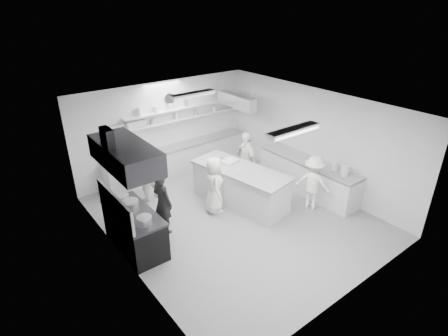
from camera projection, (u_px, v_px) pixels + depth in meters
floor at (234, 217)px, 9.61m from camera, size 6.00×7.00×0.02m
ceiling at (235, 107)px, 8.30m from camera, size 6.00×7.00×0.02m
wall_back at (165, 128)px, 11.46m from camera, size 6.00×0.04×3.00m
wall_front at (358, 232)px, 6.46m from camera, size 6.00×0.04×3.00m
wall_left at (120, 204)px, 7.31m from camera, size 0.04×7.00×3.00m
wall_right at (314, 139)px, 10.61m from camera, size 0.04×7.00×3.00m
stove at (135, 231)px, 8.27m from camera, size 0.80×1.80×0.90m
exhaust_hood at (125, 155)px, 7.45m from camera, size 0.85×2.00×0.50m
back_counter at (180, 159)px, 11.86m from camera, size 5.00×0.60×0.92m
shelf_lower at (186, 118)px, 11.64m from camera, size 4.20×0.26×0.04m
shelf_upper at (185, 107)px, 11.49m from camera, size 4.20×0.26×0.04m
pass_through_window at (127, 139)px, 10.75m from camera, size 1.30×0.04×1.00m
wall_clock at (169, 98)px, 11.13m from camera, size 0.32×0.05×0.32m
right_counter at (307, 176)px, 10.72m from camera, size 0.74×3.30×0.94m
pot_rack at (236, 101)px, 11.42m from camera, size 0.30×1.60×0.40m
light_fixture_front at (293, 130)px, 7.05m from camera, size 1.30×0.25×0.10m
light_fixture_rear at (193, 94)px, 9.62m from camera, size 1.30×0.25×0.10m
prep_island at (240, 187)px, 10.06m from camera, size 1.49×2.87×1.01m
stove_pot at (130, 206)px, 8.08m from camera, size 0.38×0.38×0.28m
cook_stove at (163, 203)px, 8.69m from camera, size 0.50×0.65×1.60m
cook_back at (144, 172)px, 10.10m from camera, size 0.92×0.77×1.71m
cook_island_left at (214, 185)px, 9.55m from camera, size 0.78×0.91×1.57m
cook_island_right at (246, 160)px, 10.74m from camera, size 0.63×1.11×1.78m
cook_right at (313, 183)px, 9.69m from camera, size 0.90×1.14×1.54m
bowl_island_a at (225, 160)px, 10.40m from camera, size 0.35×0.35×0.07m
bowl_island_b at (239, 172)px, 9.71m from camera, size 0.25×0.25×0.07m
bowl_right at (321, 163)px, 10.40m from camera, size 0.31×0.31×0.06m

